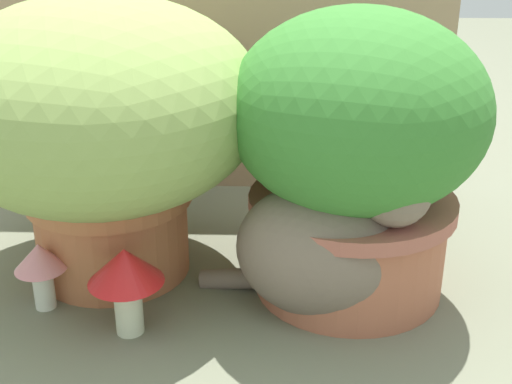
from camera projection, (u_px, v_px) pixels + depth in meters
name	position (u px, v px, depth m)	size (l,w,h in m)	color
ground_plane	(191.00, 297.00, 1.15)	(6.00, 6.00, 0.00)	#6D715B
cardboard_backdrop	(223.00, 32.00, 1.47)	(1.00, 0.03, 0.71)	tan
grass_planter	(102.00, 118.00, 1.12)	(0.54, 0.54, 0.49)	#B56A43
leafy_planter	(355.00, 146.00, 1.08)	(0.41, 0.41, 0.47)	#B06448
cat	(329.00, 246.00, 1.06)	(0.37, 0.22, 0.32)	#766658
mushroom_ornament_red	(126.00, 273.00, 1.02)	(0.12, 0.12, 0.14)	silver
mushroom_ornament_pink	(40.00, 263.00, 1.09)	(0.08, 0.08, 0.12)	silver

